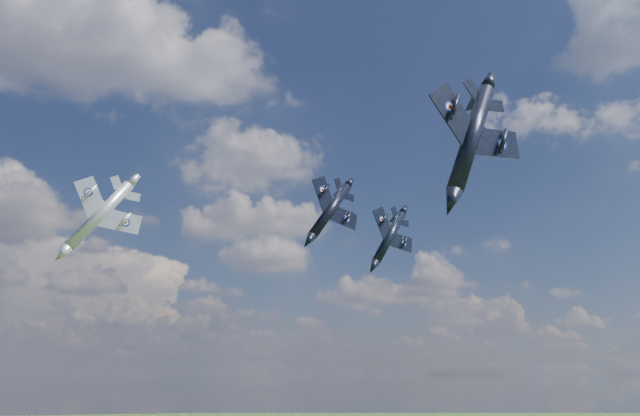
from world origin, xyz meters
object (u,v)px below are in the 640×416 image
object	(u,v)px
jet_high_navy	(389,237)
jet_lead_navy	(330,210)
jet_right_navy	(471,138)
jet_left_silver	(100,215)

from	to	relation	value
jet_high_navy	jet_lead_navy	bearing A→B (deg)	-145.85
jet_right_navy	jet_high_navy	xyz separation A→B (m)	(12.82, 55.04, 2.85)
jet_lead_navy	jet_right_navy	bearing A→B (deg)	-99.70
jet_right_navy	jet_high_navy	bearing A→B (deg)	64.66
jet_high_navy	jet_left_silver	world-z (taller)	jet_high_navy
jet_left_silver	jet_high_navy	bearing A→B (deg)	22.19
jet_right_navy	jet_lead_navy	bearing A→B (deg)	91.76
jet_high_navy	jet_left_silver	distance (m)	53.26
jet_left_silver	jet_right_navy	bearing A→B (deg)	-45.79
jet_right_navy	jet_left_silver	distance (m)	47.74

